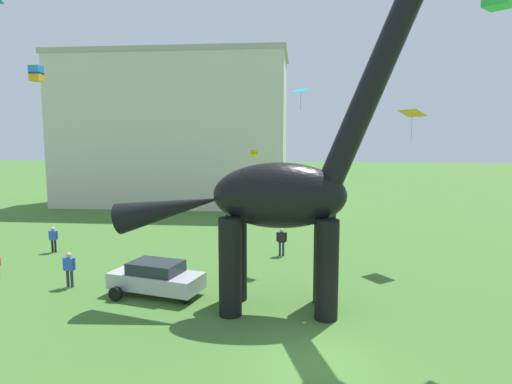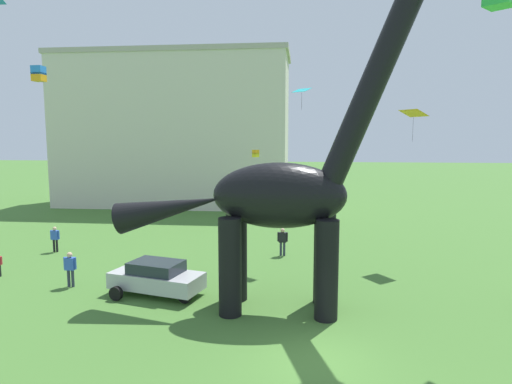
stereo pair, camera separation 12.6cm
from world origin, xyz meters
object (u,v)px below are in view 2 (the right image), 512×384
(person_far_spectator, at_px, (70,266))
(kite_drifting, at_px, (39,74))
(person_near_flyer, at_px, (55,237))
(kite_far_left, at_px, (256,153))
(kite_far_right, at_px, (302,90))
(dinosaur_sculpture, at_px, (278,195))
(kite_mid_left, at_px, (414,113))
(parked_sedan_left, at_px, (157,277))
(person_watching_child, at_px, (283,239))

(person_far_spectator, relative_size, kite_drifting, 1.39)
(person_near_flyer, height_order, kite_far_left, kite_far_left)
(person_far_spectator, height_order, kite_far_right, kite_far_right)
(dinosaur_sculpture, xyz_separation_m, kite_drifting, (-20.28, 16.53, 7.47))
(kite_mid_left, bearing_deg, parked_sedan_left, -150.58)
(person_watching_child, xyz_separation_m, kite_drifting, (-20.12, 8.17, 11.23))
(dinosaur_sculpture, bearing_deg, kite_far_left, 78.61)
(person_near_flyer, xyz_separation_m, kite_drifting, (-5.90, 8.77, 11.28))
(parked_sedan_left, height_order, kite_far_right, kite_far_right)
(person_near_flyer, distance_m, kite_far_left, 17.59)
(person_near_flyer, bearing_deg, kite_mid_left, 175.90)
(parked_sedan_left, distance_m, kite_far_right, 13.10)
(kite_far_right, distance_m, kite_drifting, 22.93)
(kite_mid_left, bearing_deg, person_near_flyer, -178.65)
(parked_sedan_left, bearing_deg, person_far_spectator, -172.86)
(person_watching_child, relative_size, kite_far_right, 1.37)
(parked_sedan_left, bearing_deg, kite_far_right, 61.86)
(kite_far_right, height_order, kite_far_left, kite_far_right)
(kite_mid_left, xyz_separation_m, kite_far_left, (-10.28, 12.09, -2.72))
(person_watching_child, height_order, kite_far_right, kite_far_right)
(kite_far_right, height_order, kite_drifting, kite_drifting)
(dinosaur_sculpture, xyz_separation_m, kite_far_right, (0.88, 8.06, 5.03))
(kite_far_right, bearing_deg, kite_mid_left, 1.89)
(kite_far_right, bearing_deg, dinosaur_sculpture, -96.24)
(person_far_spectator, xyz_separation_m, kite_far_left, (6.93, 18.71, 4.75))
(dinosaur_sculpture, distance_m, person_near_flyer, 16.79)
(person_far_spectator, relative_size, kite_far_right, 1.37)
(person_far_spectator, bearing_deg, kite_mid_left, 59.24)
(dinosaur_sculpture, xyz_separation_m, kite_far_left, (-3.09, 20.37, 0.99))
(kite_mid_left, relative_size, kite_far_left, 2.79)
(kite_far_right, xyz_separation_m, kite_mid_left, (6.31, 0.21, -1.32))
(person_watching_child, distance_m, person_near_flyer, 14.24)
(person_watching_child, relative_size, kite_mid_left, 0.95)
(person_near_flyer, bearing_deg, kite_far_right, 175.68)
(parked_sedan_left, bearing_deg, person_watching_child, 68.00)
(parked_sedan_left, distance_m, kite_far_left, 20.07)
(person_far_spectator, bearing_deg, kite_drifting, 162.81)
(dinosaur_sculpture, bearing_deg, person_watching_child, 71.10)
(person_watching_child, height_order, person_near_flyer, person_watching_child)
(person_far_spectator, bearing_deg, person_near_flyer, 163.77)
(person_far_spectator, distance_m, kite_far_right, 15.40)
(dinosaur_sculpture, height_order, person_watching_child, dinosaur_sculpture)
(parked_sedan_left, bearing_deg, kite_far_left, 97.26)
(kite_drifting, xyz_separation_m, kite_far_left, (17.19, 3.83, -6.48))
(parked_sedan_left, distance_m, kite_mid_left, 16.54)
(kite_mid_left, bearing_deg, kite_drifting, 163.26)
(person_watching_child, bearing_deg, person_near_flyer, -125.96)
(person_watching_child, bearing_deg, kite_drifting, -150.48)
(person_watching_child, xyz_separation_m, kite_mid_left, (7.35, -0.09, 7.47))
(person_far_spectator, xyz_separation_m, kite_drifting, (-10.26, 14.87, 11.23))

